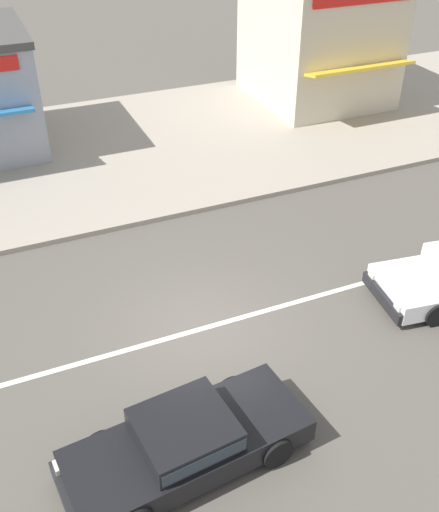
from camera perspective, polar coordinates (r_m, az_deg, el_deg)
The scene contains 5 objects.
ground_plane at distance 13.55m, azimuth -1.65°, elevation -6.94°, with size 160.00×160.00×0.00m, color #544F47.
lane_centre_stripe at distance 13.54m, azimuth -1.65°, elevation -6.93°, with size 50.40×0.14×0.01m, color silver.
kerb_strip at distance 21.47m, azimuth -11.46°, elevation 9.54°, with size 68.00×10.00×0.15m, color #9E9384.
sedan_black_1 at distance 10.78m, azimuth -3.21°, elevation -17.22°, with size 4.49×2.10×1.06m.
shopfront_corner_warung at distance 25.55m, azimuth 9.45°, elevation 19.96°, with size 4.82×6.08×4.94m.
Camera 1 is at (-3.60, -9.43, 9.04)m, focal length 42.00 mm.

